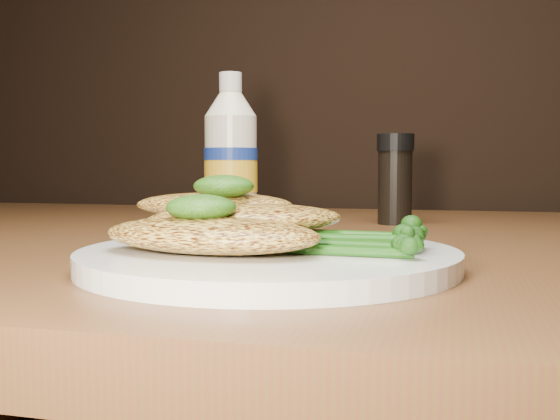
# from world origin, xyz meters

# --- Properties ---
(plate) EXTENTS (0.26, 0.26, 0.01)m
(plate) POSITION_xyz_m (0.11, 0.84, 0.76)
(plate) COLOR white
(plate) RESTS_ON dining_table
(chicken_front) EXTENTS (0.16, 0.10, 0.02)m
(chicken_front) POSITION_xyz_m (0.08, 0.81, 0.78)
(chicken_front) COLOR #EBBB4A
(chicken_front) RESTS_ON plate
(chicken_mid) EXTENTS (0.15, 0.13, 0.02)m
(chicken_mid) POSITION_xyz_m (0.10, 0.84, 0.78)
(chicken_mid) COLOR #EBBB4A
(chicken_mid) RESTS_ON plate
(chicken_back) EXTENTS (0.13, 0.07, 0.02)m
(chicken_back) POSITION_xyz_m (0.06, 0.88, 0.79)
(chicken_back) COLOR #EBBB4A
(chicken_back) RESTS_ON plate
(pesto_front) EXTENTS (0.05, 0.04, 0.02)m
(pesto_front) POSITION_xyz_m (0.08, 0.81, 0.79)
(pesto_front) COLOR #133507
(pesto_front) RESTS_ON chicken_front
(pesto_back) EXTENTS (0.05, 0.04, 0.02)m
(pesto_back) POSITION_xyz_m (0.07, 0.87, 0.80)
(pesto_back) COLOR #133507
(pesto_back) RESTS_ON chicken_back
(broccolini_bundle) EXTENTS (0.13, 0.10, 0.02)m
(broccolini_bundle) POSITION_xyz_m (0.16, 0.84, 0.77)
(broccolini_bundle) COLOR #1A4E11
(broccolini_bundle) RESTS_ON plate
(mayo_bottle) EXTENTS (0.08, 0.08, 0.18)m
(mayo_bottle) POSITION_xyz_m (-0.02, 1.14, 0.84)
(mayo_bottle) COLOR white
(mayo_bottle) RESTS_ON dining_table
(pepper_grinder) EXTENTS (0.05, 0.05, 0.11)m
(pepper_grinder) POSITION_xyz_m (0.17, 1.19, 0.80)
(pepper_grinder) COLOR black
(pepper_grinder) RESTS_ON dining_table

